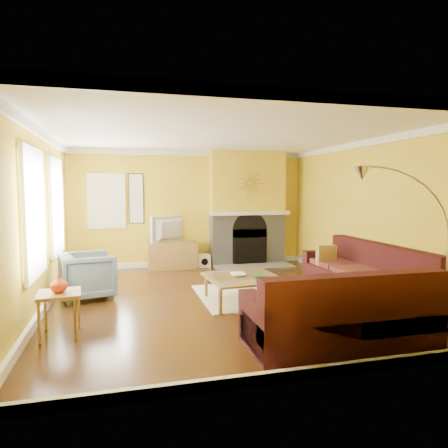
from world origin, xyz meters
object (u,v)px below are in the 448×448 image
object	(u,v)px
side_table	(60,314)
sectional_sofa	(317,280)
coffee_table	(243,290)
media_console	(172,255)
arc_lamp	(409,255)
armchair	(88,276)

from	to	relation	value
side_table	sectional_sofa	bearing A→B (deg)	3.82
coffee_table	media_console	bearing A→B (deg)	103.62
media_console	arc_lamp	world-z (taller)	arc_lamp
sectional_sofa	coffee_table	xyz separation A→B (m)	(-0.99, 0.57, -0.23)
side_table	arc_lamp	size ratio (longest dim) A/B	0.27
media_console	armchair	xyz separation A→B (m)	(-1.67, -2.17, 0.08)
sectional_sofa	armchair	world-z (taller)	sectional_sofa
armchair	arc_lamp	distance (m)	4.86
sectional_sofa	side_table	xyz separation A→B (m)	(-3.60, -0.24, -0.17)
coffee_table	side_table	world-z (taller)	side_table
sectional_sofa	arc_lamp	xyz separation A→B (m)	(0.45, -1.40, 0.58)
media_console	arc_lamp	size ratio (longest dim) A/B	0.53
media_console	coffee_table	bearing A→B (deg)	-76.38
sectional_sofa	armchair	xyz separation A→B (m)	(-3.40, 1.48, -0.07)
sectional_sofa	media_console	distance (m)	4.05
coffee_table	arc_lamp	distance (m)	2.57
armchair	side_table	bearing A→B (deg)	160.55
media_console	side_table	world-z (taller)	media_console
media_console	side_table	xyz separation A→B (m)	(-1.86, -3.90, -0.03)
arc_lamp	side_table	bearing A→B (deg)	163.98
media_console	side_table	distance (m)	4.32
coffee_table	armchair	size ratio (longest dim) A/B	1.31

